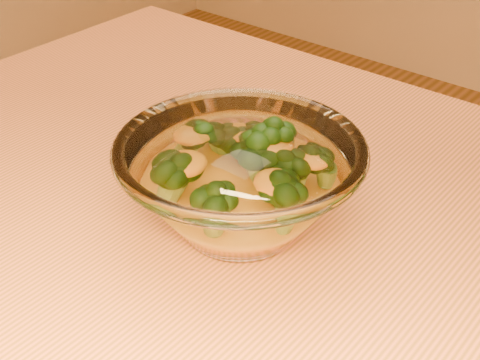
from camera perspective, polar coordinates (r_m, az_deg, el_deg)
name	(u,v)px	position (r m, az deg, el deg)	size (l,w,h in m)	color
glass_bowl	(240,184)	(0.58, 0.00, -0.39)	(0.21, 0.21, 0.10)	white
cheese_sauce	(240,203)	(0.59, 0.00, -2.01)	(0.12, 0.12, 0.03)	orange
broccoli_heap	(245,167)	(0.57, 0.46, 1.10)	(0.14, 0.13, 0.07)	black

